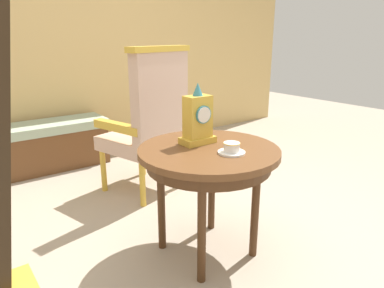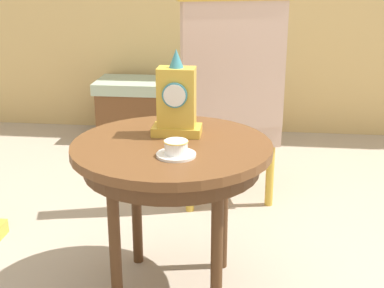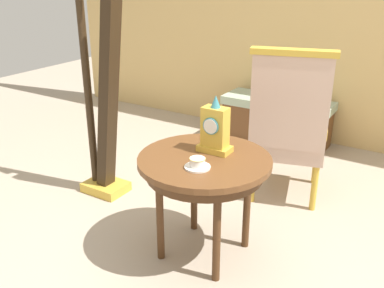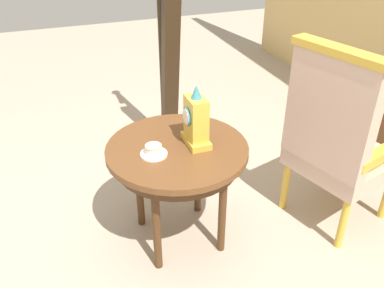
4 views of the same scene
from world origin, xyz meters
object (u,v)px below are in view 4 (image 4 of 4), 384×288
at_px(mantel_clock, 196,121).
at_px(harp, 168,65).
at_px(armchair, 337,138).
at_px(teacup_left, 154,151).
at_px(side_table, 178,158).

bearing_deg(mantel_clock, harp, 170.61).
xyz_separation_m(armchair, harp, (-1.17, -0.63, 0.11)).
xyz_separation_m(teacup_left, harp, (-1.05, 0.41, 0.04)).
relative_size(teacup_left, harp, 0.08).
bearing_deg(mantel_clock, side_table, -93.13).
xyz_separation_m(teacup_left, armchair, (0.13, 1.04, -0.07)).
distance_m(side_table, harp, 1.06).
bearing_deg(teacup_left, mantel_clock, 97.35).
xyz_separation_m(teacup_left, mantel_clock, (-0.03, 0.24, 0.11)).
bearing_deg(side_table, harp, 165.21).
height_order(side_table, teacup_left, teacup_left).
relative_size(teacup_left, mantel_clock, 0.42).
relative_size(teacup_left, armchair, 0.12).
relative_size(mantel_clock, armchair, 0.29).
bearing_deg(teacup_left, side_table, 104.39).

